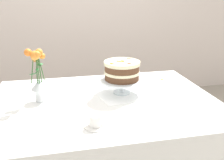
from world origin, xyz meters
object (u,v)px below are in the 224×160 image
dining_table (106,115)px  flower_vase (38,76)px  layer_cake (122,70)px  teacup (96,121)px  cake_stand (122,82)px

dining_table → flower_vase: bearing=167.1°
layer_cake → teacup: 0.48m
dining_table → layer_cake: bearing=40.0°
layer_cake → teacup: size_ratio=1.88×
dining_table → layer_cake: 0.30m
layer_cake → dining_table: bearing=-140.0°
dining_table → layer_cake: (0.13, 0.11, 0.25)m
layer_cake → flower_vase: 0.52m
dining_table → teacup: bearing=-109.6°
cake_stand → flower_vase: (-0.52, -0.02, 0.08)m
teacup → cake_stand: bearing=59.7°
layer_cake → teacup: (-0.23, -0.40, -0.13)m
cake_stand → flower_vase: flower_vase is taller
cake_stand → layer_cake: (-0.00, -0.00, 0.08)m
flower_vase → dining_table: bearing=-12.9°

